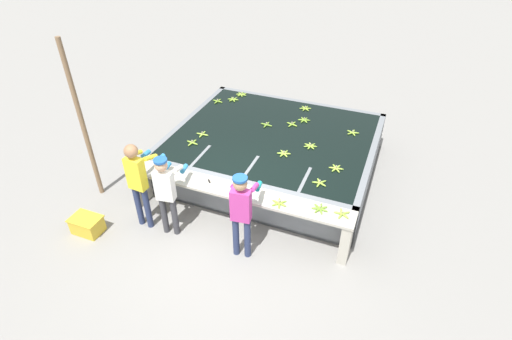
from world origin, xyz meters
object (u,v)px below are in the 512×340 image
at_px(worker_0, 138,178).
at_px(banana_bunch_floating_9, 192,143).
at_px(banana_bunch_floating_7, 305,108).
at_px(worker_2, 242,209).
at_px(banana_bunch_floating_0, 304,120).
at_px(banana_bunch_floating_1, 241,94).
at_px(banana_bunch_floating_3, 320,183).
at_px(worker_1, 166,189).
at_px(banana_bunch_floating_8, 336,168).
at_px(banana_bunch_floating_12, 310,146).
at_px(banana_bunch_ledge_0, 279,203).
at_px(crate, 87,225).
at_px(banana_bunch_floating_10, 353,133).
at_px(banana_bunch_floating_11, 218,101).
at_px(banana_bunch_floating_13, 267,125).
at_px(knife_0, 210,183).
at_px(support_post_left, 83,124).
at_px(banana_bunch_floating_2, 233,99).
at_px(banana_bunch_floating_6, 202,134).
at_px(banana_bunch_ledge_1, 320,209).
at_px(banana_bunch_floating_4, 284,153).
at_px(banana_bunch_floating_5, 292,124).
at_px(banana_bunch_ledge_2, 342,214).

distance_m(worker_0, banana_bunch_floating_9, 1.64).
distance_m(banana_bunch_floating_7, banana_bunch_floating_9, 2.92).
xyz_separation_m(worker_2, banana_bunch_floating_0, (0.05, 3.43, -0.12)).
distance_m(banana_bunch_floating_1, banana_bunch_floating_3, 3.98).
bearing_deg(worker_1, banana_bunch_floating_8, 35.44).
bearing_deg(banana_bunch_floating_1, worker_2, -66.57).
relative_size(worker_0, banana_bunch_floating_12, 6.24).
relative_size(worker_1, banana_bunch_floating_0, 5.73).
distance_m(banana_bunch_ledge_0, crate, 3.54).
distance_m(banana_bunch_floating_10, banana_bunch_floating_12, 1.10).
xyz_separation_m(banana_bunch_floating_8, banana_bunch_floating_11, (-3.32, 1.74, 0.00)).
height_order(banana_bunch_floating_13, knife_0, banana_bunch_floating_13).
bearing_deg(support_post_left, banana_bunch_floating_11, 69.11).
distance_m(banana_bunch_floating_0, banana_bunch_floating_10, 1.13).
bearing_deg(banana_bunch_floating_2, banana_bunch_floating_6, -87.06).
bearing_deg(banana_bunch_floating_3, banana_bunch_ledge_0, -121.25).
distance_m(banana_bunch_floating_1, banana_bunch_floating_10, 3.10).
relative_size(worker_2, banana_bunch_floating_2, 5.84).
height_order(worker_1, banana_bunch_floating_12, worker_1).
bearing_deg(banana_bunch_ledge_1, banana_bunch_floating_6, 154.04).
height_order(worker_2, banana_bunch_floating_4, worker_2).
bearing_deg(banana_bunch_floating_6, banana_bunch_floating_3, -15.09).
xyz_separation_m(banana_bunch_floating_13, banana_bunch_ledge_0, (1.13, -2.43, 0.00)).
xyz_separation_m(banana_bunch_floating_6, banana_bunch_ledge_1, (2.92, -1.42, 0.00)).
height_order(banana_bunch_floating_7, banana_bunch_floating_13, same).
bearing_deg(banana_bunch_ledge_0, banana_bunch_floating_5, 103.05).
bearing_deg(support_post_left, banana_bunch_ledge_0, 0.37).
xyz_separation_m(banana_bunch_floating_4, knife_0, (-0.91, -1.40, -0.01)).
height_order(banana_bunch_floating_1, banana_bunch_ledge_1, banana_bunch_ledge_1).
height_order(banana_bunch_floating_12, banana_bunch_floating_13, same).
bearing_deg(banana_bunch_floating_10, worker_2, -109.71).
distance_m(knife_0, support_post_left, 2.63).
bearing_deg(banana_bunch_ledge_1, knife_0, -178.64).
bearing_deg(banana_bunch_floating_6, banana_bunch_floating_4, -2.12).
xyz_separation_m(worker_0, banana_bunch_ledge_1, (3.09, 0.59, -0.18)).
height_order(banana_bunch_floating_4, banana_bunch_floating_8, same).
height_order(worker_1, banana_bunch_floating_7, worker_1).
distance_m(banana_bunch_floating_7, banana_bunch_floating_12, 1.67).
bearing_deg(banana_bunch_floating_10, support_post_left, -148.29).
relative_size(banana_bunch_floating_5, banana_bunch_floating_10, 1.01).
distance_m(banana_bunch_floating_4, banana_bunch_floating_12, 0.62).
bearing_deg(banana_bunch_floating_11, banana_bunch_floating_3, -36.15).
bearing_deg(banana_bunch_floating_1, banana_bunch_floating_9, -90.36).
relative_size(worker_0, banana_bunch_ledge_1, 6.23).
distance_m(worker_2, banana_bunch_floating_4, 1.96).
bearing_deg(banana_bunch_floating_12, banana_bunch_floating_9, -161.23).
bearing_deg(banana_bunch_floating_2, banana_bunch_floating_8, -33.32).
height_order(worker_1, worker_2, worker_2).
relative_size(banana_bunch_floating_0, banana_bunch_floating_2, 0.99).
distance_m(worker_2, banana_bunch_ledge_2, 1.62).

